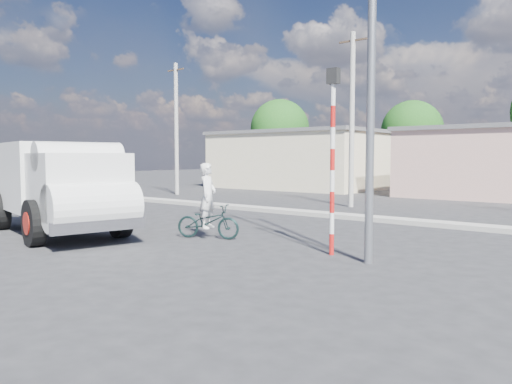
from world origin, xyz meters
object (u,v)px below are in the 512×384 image
Objects in this scene: traffic_pole at (333,145)px; streetlight at (365,33)px; cyclist at (208,206)px; truck at (59,184)px; bicycle at (208,221)px.

traffic_pole is 2.56m from streetlight.
traffic_pole is 0.48× the size of streetlight.
truck is at bearing 96.45° from cyclist.
cyclist is at bearing 178.38° from streetlight.
traffic_pole is (3.94, 0.16, 2.11)m from bicycle.
traffic_pole is at bearing 29.34° from truck.
streetlight reaches higher than cyclist.
streetlight reaches higher than bicycle.
bicycle is 0.21× the size of streetlight.
traffic_pole reaches higher than bicycle.
traffic_pole is (7.96, 2.39, 1.07)m from truck.
cyclist is (4.02, 2.23, -0.60)m from truck.
truck is 4.64m from cyclist.
truck is 3.77× the size of bicycle.
cyclist is 0.42× the size of traffic_pole.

